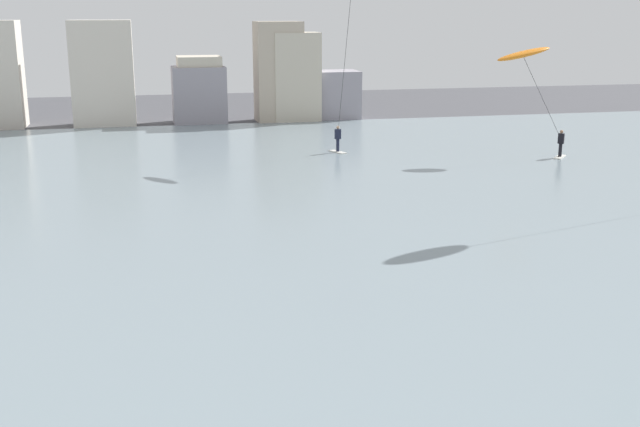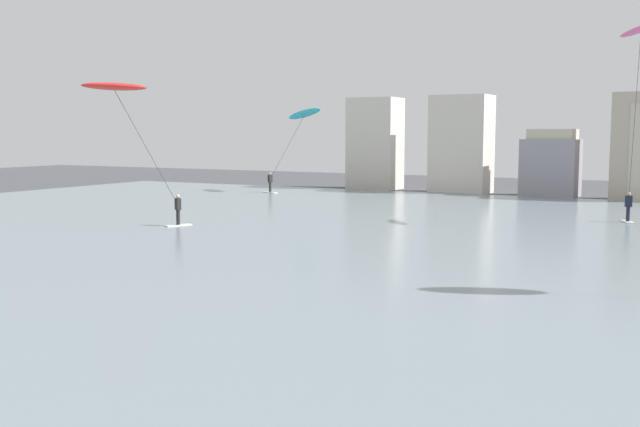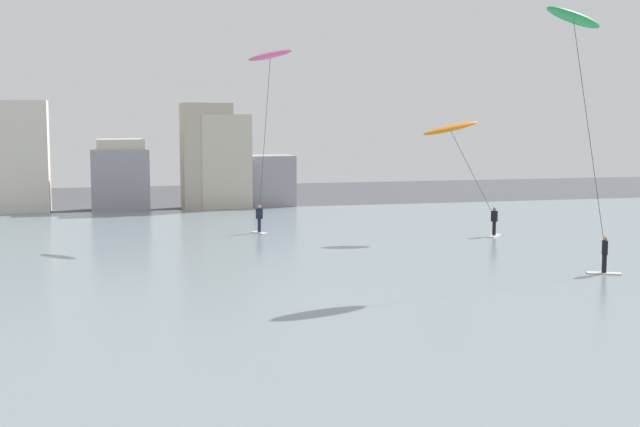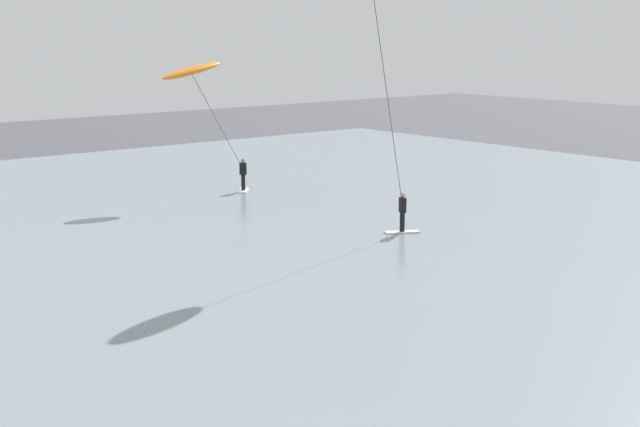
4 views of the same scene
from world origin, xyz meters
name	(u,v)px [view 4 (image 4 of 4)]	position (x,y,z in m)	size (l,w,h in m)	color
kitesurfer_orange	(197,81)	(15.02, 37.77, 5.68)	(4.72, 1.91, 6.59)	silver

